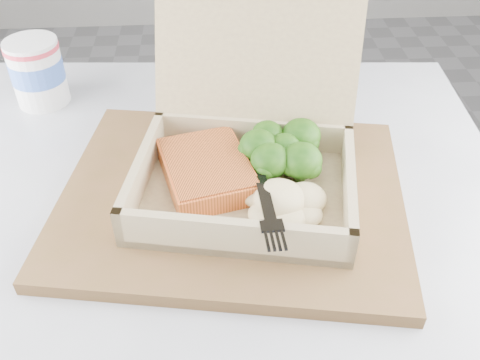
{
  "coord_description": "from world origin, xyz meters",
  "views": [
    {
      "loc": [
        -0.69,
        -0.59,
        1.14
      ],
      "look_at": [
        -0.66,
        -0.14,
        0.76
      ],
      "focal_mm": 40.0,
      "sensor_mm": 36.0,
      "label": 1
    }
  ],
  "objects": [
    {
      "name": "cafe_table",
      "position": [
        -0.71,
        -0.16,
        0.53
      ],
      "size": [
        0.81,
        0.81,
        0.71
      ],
      "rotation": [
        0.0,
        0.0,
        -0.07
      ],
      "color": "black",
      "rests_on": "floor"
    },
    {
      "name": "broccoli_pile",
      "position": [
        -0.6,
        -0.1,
        0.76
      ],
      "size": [
        0.11,
        0.11,
        0.04
      ],
      "primitive_type": null,
      "color": "#396C18",
      "rests_on": "takeout_container"
    },
    {
      "name": "takeout_container",
      "position": [
        -0.65,
        -0.1,
        0.78
      ],
      "size": [
        0.28,
        0.3,
        0.22
      ],
      "rotation": [
        0.0,
        0.0,
        -0.19
      ],
      "color": "tan",
      "rests_on": "serving_tray"
    },
    {
      "name": "mashed_potatoes",
      "position": [
        -0.62,
        -0.17,
        0.76
      ],
      "size": [
        0.09,
        0.08,
        0.03
      ],
      "primitive_type": "ellipsoid",
      "color": "beige",
      "rests_on": "takeout_container"
    },
    {
      "name": "plastic_fork",
      "position": [
        -0.64,
        -0.15,
        0.77
      ],
      "size": [
        0.02,
        0.16,
        0.02
      ],
      "rotation": [
        0.0,
        0.0,
        3.17
      ],
      "color": "black",
      "rests_on": "mashed_potatoes"
    },
    {
      "name": "salmon_fillet",
      "position": [
        -0.69,
        -0.12,
        0.75
      ],
      "size": [
        0.12,
        0.14,
        0.03
      ],
      "primitive_type": "cube",
      "rotation": [
        0.0,
        0.0,
        0.25
      ],
      "color": "orange",
      "rests_on": "takeout_container"
    },
    {
      "name": "paper_cup",
      "position": [
        -0.93,
        0.11,
        0.77
      ],
      "size": [
        0.08,
        0.08,
        0.1
      ],
      "color": "silver",
      "rests_on": "cafe_table"
    },
    {
      "name": "receipt",
      "position": [
        -0.66,
        0.06,
        0.71
      ],
      "size": [
        0.09,
        0.15,
        0.0
      ],
      "primitive_type": "cube",
      "rotation": [
        0.0,
        0.0,
        -0.07
      ],
      "color": "white",
      "rests_on": "cafe_table"
    },
    {
      "name": "serving_tray",
      "position": [
        -0.67,
        -0.13,
        0.72
      ],
      "size": [
        0.44,
        0.37,
        0.02
      ],
      "primitive_type": "cube",
      "rotation": [
        0.0,
        0.0,
        -0.17
      ],
      "color": "brown",
      "rests_on": "cafe_table"
    }
  ]
}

